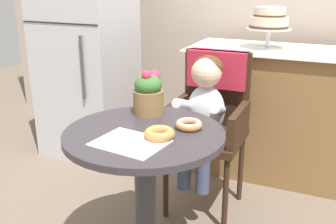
{
  "coord_description": "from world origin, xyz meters",
  "views": [
    {
      "loc": [
        0.74,
        -1.44,
        1.37
      ],
      "look_at": [
        0.05,
        0.15,
        0.77
      ],
      "focal_mm": 42.13,
      "sensor_mm": 36.0,
      "label": 1
    }
  ],
  "objects_px": {
    "seated_child": "(204,107)",
    "donut_front": "(159,133)",
    "donut_mid": "(189,124)",
    "flower_vase": "(148,93)",
    "tiered_cake_stand": "(269,21)",
    "wicker_chair": "(212,105)",
    "refrigerator": "(86,47)",
    "cafe_table": "(145,174)"
  },
  "relations": [
    {
      "from": "donut_mid",
      "to": "cafe_table",
      "type": "bearing_deg",
      "value": -145.75
    },
    {
      "from": "seated_child",
      "to": "refrigerator",
      "type": "relative_size",
      "value": 0.43
    },
    {
      "from": "donut_front",
      "to": "donut_mid",
      "type": "distance_m",
      "value": 0.18
    },
    {
      "from": "cafe_table",
      "to": "wicker_chair",
      "type": "bearing_deg",
      "value": 82.36
    },
    {
      "from": "donut_mid",
      "to": "flower_vase",
      "type": "height_order",
      "value": "flower_vase"
    },
    {
      "from": "flower_vase",
      "to": "donut_front",
      "type": "bearing_deg",
      "value": -55.79
    },
    {
      "from": "cafe_table",
      "to": "donut_front",
      "type": "bearing_deg",
      "value": -25.74
    },
    {
      "from": "wicker_chair",
      "to": "donut_mid",
      "type": "bearing_deg",
      "value": -77.65
    },
    {
      "from": "seated_child",
      "to": "tiered_cake_stand",
      "type": "xyz_separation_m",
      "value": [
        0.2,
        0.75,
        0.41
      ]
    },
    {
      "from": "flower_vase",
      "to": "refrigerator",
      "type": "distance_m",
      "value": 1.3
    },
    {
      "from": "cafe_table",
      "to": "refrigerator",
      "type": "xyz_separation_m",
      "value": [
        -1.05,
        1.1,
        0.34
      ]
    },
    {
      "from": "flower_vase",
      "to": "tiered_cake_stand",
      "type": "relative_size",
      "value": 0.75
    },
    {
      "from": "donut_mid",
      "to": "flower_vase",
      "type": "xyz_separation_m",
      "value": [
        -0.26,
        0.11,
        0.09
      ]
    },
    {
      "from": "donut_front",
      "to": "tiered_cake_stand",
      "type": "distance_m",
      "value": 1.4
    },
    {
      "from": "wicker_chair",
      "to": "donut_mid",
      "type": "height_order",
      "value": "wicker_chair"
    },
    {
      "from": "wicker_chair",
      "to": "donut_front",
      "type": "bearing_deg",
      "value": -84.61
    },
    {
      "from": "wicker_chair",
      "to": "donut_front",
      "type": "height_order",
      "value": "wicker_chair"
    },
    {
      "from": "seated_child",
      "to": "donut_mid",
      "type": "relative_size",
      "value": 5.87
    },
    {
      "from": "donut_front",
      "to": "donut_mid",
      "type": "bearing_deg",
      "value": 65.74
    },
    {
      "from": "cafe_table",
      "to": "tiered_cake_stand",
      "type": "bearing_deg",
      "value": 77.31
    },
    {
      "from": "wicker_chair",
      "to": "tiered_cake_stand",
      "type": "distance_m",
      "value": 0.77
    },
    {
      "from": "wicker_chair",
      "to": "refrigerator",
      "type": "height_order",
      "value": "refrigerator"
    },
    {
      "from": "tiered_cake_stand",
      "to": "refrigerator",
      "type": "bearing_deg",
      "value": -171.52
    },
    {
      "from": "wicker_chair",
      "to": "donut_front",
      "type": "xyz_separation_m",
      "value": [
        0.0,
        -0.75,
        0.1
      ]
    },
    {
      "from": "donut_front",
      "to": "donut_mid",
      "type": "height_order",
      "value": "donut_front"
    },
    {
      "from": "wicker_chair",
      "to": "seated_child",
      "type": "height_order",
      "value": "seated_child"
    },
    {
      "from": "seated_child",
      "to": "donut_front",
      "type": "relative_size",
      "value": 5.48
    },
    {
      "from": "flower_vase",
      "to": "tiered_cake_stand",
      "type": "xyz_separation_m",
      "value": [
        0.38,
        1.08,
        0.26
      ]
    },
    {
      "from": "donut_front",
      "to": "tiered_cake_stand",
      "type": "bearing_deg",
      "value": 81.67
    },
    {
      "from": "refrigerator",
      "to": "seated_child",
      "type": "bearing_deg",
      "value": -25.58
    },
    {
      "from": "donut_front",
      "to": "flower_vase",
      "type": "distance_m",
      "value": 0.34
    },
    {
      "from": "donut_mid",
      "to": "seated_child",
      "type": "bearing_deg",
      "value": 99.48
    },
    {
      "from": "seated_child",
      "to": "donut_mid",
      "type": "bearing_deg",
      "value": -80.52
    },
    {
      "from": "cafe_table",
      "to": "seated_child",
      "type": "height_order",
      "value": "seated_child"
    },
    {
      "from": "cafe_table",
      "to": "donut_mid",
      "type": "relative_size",
      "value": 5.82
    },
    {
      "from": "donut_mid",
      "to": "flower_vase",
      "type": "distance_m",
      "value": 0.29
    },
    {
      "from": "refrigerator",
      "to": "wicker_chair",
      "type": "bearing_deg",
      "value": -18.92
    },
    {
      "from": "wicker_chair",
      "to": "donut_mid",
      "type": "distance_m",
      "value": 0.61
    },
    {
      "from": "cafe_table",
      "to": "refrigerator",
      "type": "relative_size",
      "value": 0.42
    },
    {
      "from": "donut_mid",
      "to": "tiered_cake_stand",
      "type": "distance_m",
      "value": 1.24
    },
    {
      "from": "flower_vase",
      "to": "donut_mid",
      "type": "bearing_deg",
      "value": -23.05
    },
    {
      "from": "flower_vase",
      "to": "refrigerator",
      "type": "xyz_separation_m",
      "value": [
        -0.96,
        0.88,
        0.02
      ]
    }
  ]
}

